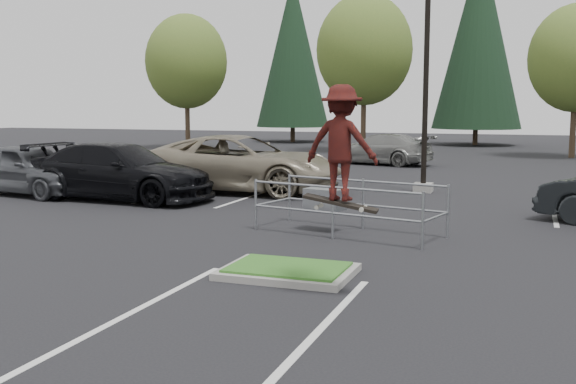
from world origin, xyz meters
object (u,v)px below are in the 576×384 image
(light_pole, at_px, (427,54))
(conif_a, at_px, (293,51))
(car_l_grey, at_px, (28,169))
(cart_corral, at_px, (330,200))
(decid_c, at_px, (576,62))
(skateboarder, at_px, (341,144))
(decid_b, at_px, (364,53))
(car_l_tan, at_px, (241,164))
(car_far_silver, at_px, (381,149))
(conif_b, at_px, (479,36))
(decid_a, at_px, (187,65))
(car_l_black, at_px, (120,171))

(light_pole, relative_size, conif_a, 0.78)
(car_l_grey, bearing_deg, cart_corral, -95.13)
(decid_c, distance_m, skateboarder, 31.34)
(decid_b, distance_m, car_l_tan, 21.13)
(light_pole, relative_size, car_far_silver, 1.95)
(decid_b, relative_size, conif_b, 0.66)
(decid_a, xyz_separation_m, car_l_black, (10.01, -23.03, -4.71))
(decid_c, relative_size, conif_a, 0.64)
(car_l_black, xyz_separation_m, car_far_silver, (4.96, 15.00, -0.12))
(decid_b, distance_m, car_l_grey, 24.72)
(cart_corral, relative_size, skateboarder, 2.35)
(conif_a, height_order, conif_b, conif_b)
(decid_a, bearing_deg, cart_corral, -55.88)
(conif_b, relative_size, car_far_silver, 2.79)
(decid_a, relative_size, conif_a, 0.69)
(cart_corral, xyz_separation_m, skateboarder, (1.65, -5.11, 1.58))
(decid_b, distance_m, skateboarder, 32.56)
(light_pole, xyz_separation_m, car_far_silver, (-3.54, 10.00, -3.81))
(light_pole, bearing_deg, conif_b, 91.01)
(light_pole, distance_m, car_l_black, 10.53)
(decid_b, relative_size, car_l_grey, 1.96)
(skateboarder, xyz_separation_m, car_l_tan, (-6.50, 11.04, -1.38))
(light_pole, bearing_deg, car_l_grey, -157.38)
(car_far_silver, bearing_deg, cart_corral, 23.85)
(conif_b, xyz_separation_m, car_l_black, (-8.00, -33.50, -6.98))
(light_pole, distance_m, conif_a, 31.63)
(decid_b, xyz_separation_m, car_l_black, (-1.99, -23.53, -5.17))
(conif_b, bearing_deg, car_l_tan, -99.87)
(decid_c, relative_size, skateboarder, 4.47)
(conif_a, bearing_deg, car_far_silver, -58.67)
(car_l_black, bearing_deg, skateboarder, -127.94)
(decid_b, bearing_deg, light_pole, -70.65)
(skateboarder, xyz_separation_m, car_l_grey, (-12.70, 8.00, -1.49))
(light_pole, xyz_separation_m, car_l_black, (-8.50, -5.00, -3.69))
(decid_c, height_order, skateboarder, decid_c)
(car_l_black, height_order, car_far_silver, car_l_black)
(cart_corral, relative_size, car_l_black, 0.73)
(decid_a, bearing_deg, car_l_grey, -74.22)
(car_l_tan, bearing_deg, decid_a, 31.41)
(light_pole, height_order, skateboarder, light_pole)
(car_l_black, xyz_separation_m, car_l_grey, (-3.50, 0.00, -0.03))
(conif_b, bearing_deg, cart_corral, -90.70)
(car_l_grey, bearing_deg, car_l_tan, -54.37)
(decid_b, distance_m, cart_corral, 27.52)
(decid_c, distance_m, conif_b, 12.51)
(conif_a, bearing_deg, skateboarder, -69.66)
(car_l_grey, bearing_deg, conif_b, -9.43)
(decid_c, xyz_separation_m, car_l_grey, (-17.49, -22.83, -4.42))
(conif_b, relative_size, skateboarder, 7.74)
(decid_b, relative_size, car_l_tan, 1.41)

